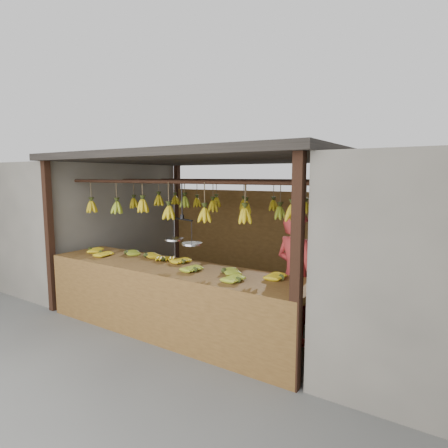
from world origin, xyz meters
The scene contains 8 objects.
ground centered at (0.00, 0.00, 0.00)m, with size 80.00×80.00×0.00m, color #5B5B57.
stall centered at (0.00, 0.33, 1.97)m, with size 4.30×3.30×2.40m.
neighbor_left centered at (-3.60, 0.00, 1.15)m, with size 3.00×3.00×2.30m, color slate.
counter centered at (0.09, -1.23, 0.72)m, with size 3.88×0.88×0.96m.
hanging_bananas centered at (0.00, 0.01, 1.60)m, with size 3.65×2.24×0.39m.
balance_scale centered at (0.20, -1.00, 1.27)m, with size 0.67×0.39×0.79m.
vendor centered at (1.56, -0.46, 0.83)m, with size 0.60×0.40×1.66m, color #BF3333.
bag_bundles centered at (1.94, 1.35, 0.99)m, with size 0.08×0.26×1.26m.
Camera 1 is at (3.31, -4.74, 2.07)m, focal length 30.00 mm.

